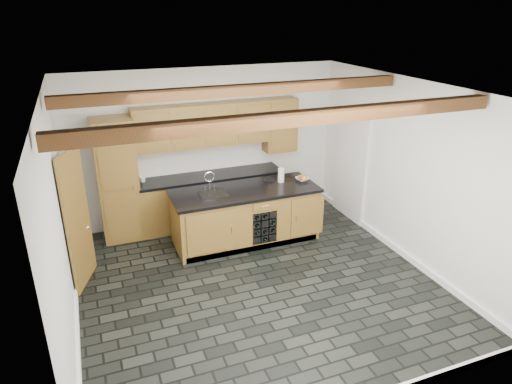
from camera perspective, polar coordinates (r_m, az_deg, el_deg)
ground at (r=6.84m, az=0.05°, el=-11.13°), size 5.00×5.00×0.00m
room_shell at (r=6.57m, az=-2.32°, el=2.33°), size 5.01×5.00×5.00m
back_cabinetry at (r=8.23m, az=-8.07°, el=2.25°), size 3.65×0.62×2.20m
island at (r=7.76m, az=-1.29°, el=-2.92°), size 2.48×0.96×0.93m
faucet at (r=7.45m, az=-5.48°, el=0.06°), size 0.45×0.40×0.34m
kitchen_scale at (r=7.97m, az=1.66°, el=1.63°), size 0.20×0.16×0.06m
fruit_bowl at (r=8.01m, az=5.78°, el=1.62°), size 0.24×0.24×0.05m
fruit_cluster at (r=8.00m, az=5.79°, el=1.82°), size 0.16×0.17×0.07m
paper_towel at (r=7.89m, az=3.15°, el=2.11°), size 0.11×0.11×0.24m
mug at (r=8.14m, az=-13.99°, el=1.56°), size 0.13×0.13×0.10m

